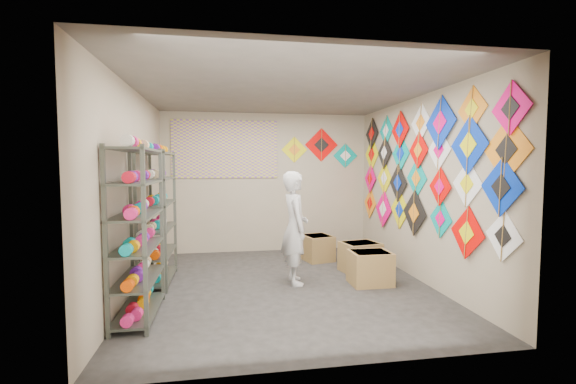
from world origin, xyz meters
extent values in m
plane|color=#2A2724|center=(0.00, 0.00, 0.00)|extent=(4.50, 4.50, 0.00)
plane|color=tan|center=(0.00, 2.25, 1.35)|extent=(4.00, 0.00, 4.00)
plane|color=tan|center=(0.00, -2.25, 1.35)|extent=(4.00, 0.00, 4.00)
plane|color=tan|center=(-2.00, 0.00, 1.35)|extent=(0.00, 4.50, 4.50)
plane|color=tan|center=(2.00, 0.00, 1.35)|extent=(0.00, 4.50, 4.50)
plane|color=#6E675D|center=(0.00, 0.00, 2.70)|extent=(4.50, 4.50, 0.00)
cube|color=#4C5147|center=(-1.78, -0.85, 0.95)|extent=(0.40, 1.10, 1.90)
cube|color=#4C5147|center=(-1.78, 0.45, 0.95)|extent=(0.40, 1.10, 1.90)
cylinder|color=#F21F72|center=(-1.78, -1.33, 1.04)|extent=(0.12, 0.10, 0.12)
cylinder|color=#FF4A00|center=(-1.78, -1.14, 1.04)|extent=(0.12, 0.10, 0.12)
cylinder|color=#FF9C02|center=(-1.78, -0.95, 1.04)|extent=(0.12, 0.10, 0.12)
cylinder|color=silver|center=(-1.78, -0.75, 1.04)|extent=(0.12, 0.10, 0.12)
cylinder|color=red|center=(-1.78, -0.56, 1.04)|extent=(0.12, 0.10, 0.12)
cylinder|color=#621999|center=(-1.78, -0.37, 1.04)|extent=(0.12, 0.10, 0.12)
cylinder|color=#DAB984|center=(-1.78, -0.03, 1.04)|extent=(0.12, 0.10, 0.12)
cylinder|color=#089FA4|center=(-1.78, 0.16, 1.04)|extent=(0.12, 0.10, 0.12)
cylinder|color=#F21F72|center=(-1.78, 0.35, 1.04)|extent=(0.12, 0.10, 0.12)
cylinder|color=#FF4A00|center=(-1.78, 0.55, 1.04)|extent=(0.12, 0.10, 0.12)
cylinder|color=#FF9C02|center=(-1.78, 0.74, 1.04)|extent=(0.12, 0.10, 0.12)
cylinder|color=silver|center=(-1.78, 0.93, 1.04)|extent=(0.12, 0.10, 0.12)
cube|color=white|center=(1.99, -1.79, 0.97)|extent=(0.03, 0.54, 0.54)
cube|color=#EE0200|center=(1.97, -1.22, 0.91)|extent=(0.04, 0.63, 0.63)
cube|color=#009C97|center=(1.99, -0.63, 0.99)|extent=(0.02, 0.52, 0.52)
cube|color=black|center=(1.97, 0.05, 0.98)|extent=(0.01, 0.70, 0.70)
cube|color=yellow|center=(1.99, 0.57, 0.97)|extent=(0.01, 0.63, 0.63)
cube|color=#FF0074|center=(1.97, 1.18, 0.91)|extent=(0.04, 0.66, 0.66)
cube|color=orange|center=(1.99, 1.85, 0.95)|extent=(0.04, 0.60, 0.60)
cube|color=#0431CE|center=(1.97, -1.76, 1.47)|extent=(0.02, 0.62, 0.62)
cube|color=white|center=(1.99, -1.17, 1.48)|extent=(0.02, 0.57, 0.57)
cube|color=#EE0200|center=(1.97, -0.62, 1.41)|extent=(0.01, 0.51, 0.51)
cube|color=#009C97|center=(1.99, 0.04, 1.50)|extent=(0.01, 0.59, 0.59)
cube|color=black|center=(1.97, 0.61, 1.41)|extent=(0.01, 0.63, 0.63)
cube|color=yellow|center=(1.99, 1.19, 1.46)|extent=(0.01, 0.60, 0.60)
cube|color=#FF0074|center=(1.97, 1.82, 1.44)|extent=(0.03, 0.56, 0.56)
cube|color=orange|center=(1.99, -1.79, 1.85)|extent=(0.03, 0.69, 0.69)
cube|color=#0431CE|center=(1.97, -1.20, 1.93)|extent=(0.02, 0.69, 0.69)
cube|color=white|center=(1.99, -0.55, 1.90)|extent=(0.02, 0.55, 0.55)
cube|color=#EE0200|center=(1.97, -0.03, 1.91)|extent=(0.02, 0.54, 0.54)
cube|color=#009C97|center=(1.99, 0.57, 1.88)|extent=(0.03, 0.60, 0.60)
cube|color=black|center=(1.97, 1.17, 1.92)|extent=(0.03, 0.58, 0.58)
cube|color=yellow|center=(1.99, 1.80, 1.91)|extent=(0.02, 0.66, 0.66)
cube|color=#FF0074|center=(1.97, -1.85, 2.26)|extent=(0.01, 0.55, 0.55)
cube|color=orange|center=(1.99, -1.21, 2.34)|extent=(0.03, 0.54, 0.54)
cube|color=#0431CE|center=(1.97, -0.59, 2.25)|extent=(0.04, 0.72, 0.72)
cube|color=white|center=(1.99, -0.05, 2.31)|extent=(0.03, 0.56, 0.56)
cube|color=#EE0200|center=(1.97, 0.58, 2.27)|extent=(0.02, 0.60, 0.60)
cube|color=#009C97|center=(1.99, 1.15, 2.30)|extent=(0.03, 0.55, 0.55)
cube|color=black|center=(1.97, 1.77, 2.30)|extent=(0.03, 0.60, 0.60)
cube|color=yellow|center=(0.55, 2.24, 2.00)|extent=(0.51, 0.02, 0.51)
cube|color=#EE0200|center=(1.10, 2.24, 2.10)|extent=(0.67, 0.02, 0.67)
cube|color=#009C97|center=(1.60, 2.24, 1.88)|extent=(0.50, 0.02, 0.50)
cube|color=#7D4CA5|center=(-0.80, 2.23, 2.00)|extent=(2.00, 0.01, 1.10)
imported|color=silver|center=(0.16, 0.09, 0.80)|extent=(0.62, 0.44, 1.61)
cube|color=olive|center=(1.21, -0.15, 0.23)|extent=(0.57, 0.47, 0.47)
cube|color=olive|center=(1.30, 0.49, 0.23)|extent=(0.65, 0.57, 0.47)
cube|color=olive|center=(0.80, 1.32, 0.22)|extent=(0.57, 0.61, 0.45)
camera|label=1|loc=(-0.83, -5.27, 1.69)|focal=24.00mm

